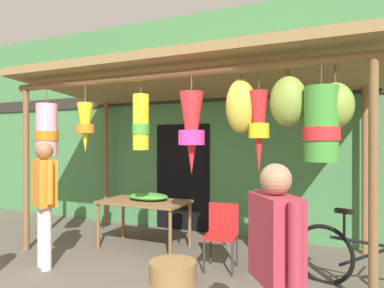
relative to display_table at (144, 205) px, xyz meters
The scene contains 10 objects.
ground_plane 1.43m from the display_table, 66.99° to the right, with size 30.00×30.00×0.00m, color #60564C.
shop_facade 2.02m from the display_table, 70.69° to the left, with size 12.38×0.29×4.07m.
market_stall_canopy 1.95m from the display_table, ahead, with size 5.24×2.42×2.77m.
display_table is the anchor object (origin of this frame).
flower_heap_on_table 0.15m from the display_table, 55.87° to the left, with size 0.66×0.46×0.11m.
folding_chair 1.45m from the display_table, 12.99° to the right, with size 0.45×0.45×0.84m.
wicker_basket_by_table 1.53m from the display_table, 44.19° to the right, with size 0.56×0.56×0.24m, color olive.
parked_bicycle 3.19m from the display_table, ahead, with size 1.71×0.57×0.92m.
vendor_in_orange 3.45m from the display_table, 43.59° to the right, with size 0.41×0.49×1.51m.
passerby_at_right 1.51m from the display_table, 119.48° to the right, with size 0.54×0.38×1.65m.
Camera 1 is at (2.42, -3.46, 1.65)m, focal length 32.36 mm.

